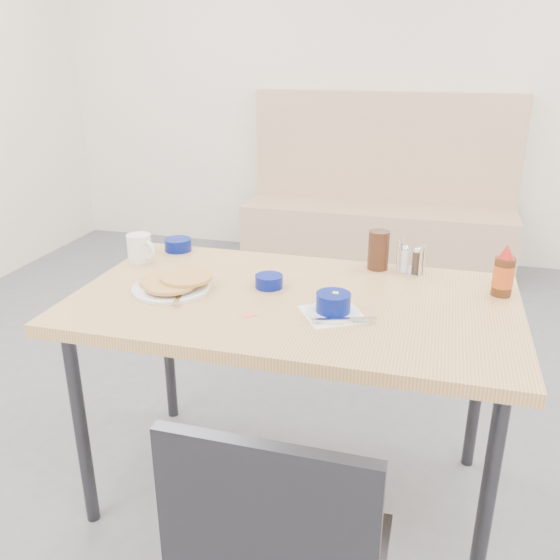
% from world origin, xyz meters
% --- Properties ---
extents(ground, '(6.00, 6.00, 0.00)m').
position_xyz_m(ground, '(0.00, 0.00, 0.00)').
color(ground, slate).
rests_on(ground, ground).
extents(wall_back, '(5.00, 0.06, 2.80)m').
position_xyz_m(wall_back, '(0.00, 2.97, 1.40)').
color(wall_back, white).
rests_on(wall_back, ground).
extents(booth_bench, '(1.90, 0.56, 1.22)m').
position_xyz_m(booth_bench, '(0.00, 2.78, 0.35)').
color(booth_bench, tan).
rests_on(booth_bench, ground).
extents(dining_table, '(1.40, 0.80, 0.76)m').
position_xyz_m(dining_table, '(0.00, 0.25, 0.70)').
color(dining_table, tan).
rests_on(dining_table, ground).
extents(pancake_plate, '(0.26, 0.26, 0.05)m').
position_xyz_m(pancake_plate, '(-0.40, 0.21, 0.78)').
color(pancake_plate, white).
rests_on(pancake_plate, dining_table).
extents(coffee_mug, '(0.13, 0.09, 0.10)m').
position_xyz_m(coffee_mug, '(-0.64, 0.44, 0.81)').
color(coffee_mug, white).
rests_on(coffee_mug, dining_table).
extents(grits_setting, '(0.25, 0.23, 0.07)m').
position_xyz_m(grits_setting, '(0.15, 0.15, 0.79)').
color(grits_setting, white).
rests_on(grits_setting, dining_table).
extents(creamer_bowl, '(0.10, 0.10, 0.05)m').
position_xyz_m(creamer_bowl, '(-0.55, 0.59, 0.78)').
color(creamer_bowl, navy).
rests_on(creamer_bowl, dining_table).
extents(butter_bowl, '(0.09, 0.09, 0.04)m').
position_xyz_m(butter_bowl, '(-0.10, 0.32, 0.78)').
color(butter_bowl, navy).
rests_on(butter_bowl, dining_table).
extents(amber_tumbler, '(0.08, 0.08, 0.14)m').
position_xyz_m(amber_tumbler, '(0.23, 0.59, 0.83)').
color(amber_tumbler, '#3B1E12').
rests_on(amber_tumbler, dining_table).
extents(condiment_caddy, '(0.11, 0.08, 0.12)m').
position_xyz_m(condiment_caddy, '(0.34, 0.58, 0.80)').
color(condiment_caddy, silver).
rests_on(condiment_caddy, dining_table).
extents(syrup_bottle, '(0.07, 0.07, 0.17)m').
position_xyz_m(syrup_bottle, '(0.64, 0.45, 0.83)').
color(syrup_bottle, '#47230F').
rests_on(syrup_bottle, dining_table).
extents(sugar_wrapper, '(0.04, 0.05, 0.00)m').
position_xyz_m(sugar_wrapper, '(-0.09, 0.08, 0.76)').
color(sugar_wrapper, '#F76652').
rests_on(sugar_wrapper, dining_table).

